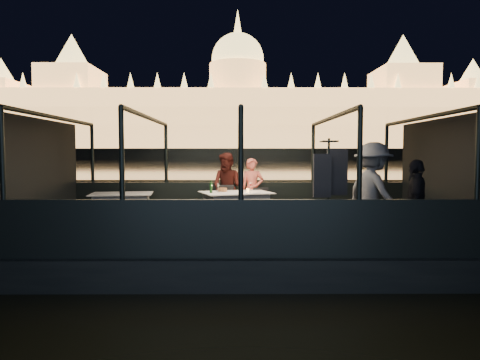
{
  "coord_description": "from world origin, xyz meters",
  "views": [
    {
      "loc": [
        -0.05,
        -8.46,
        2.09
      ],
      "look_at": [
        0.0,
        0.4,
        1.55
      ],
      "focal_mm": 32.0,
      "sensor_mm": 36.0,
      "label": 1
    }
  ],
  "objects_px": {
    "passenger_dark": "(416,199)",
    "passenger_stripe": "(373,196)",
    "chair_port_left": "(225,204)",
    "wine_bottle": "(211,186)",
    "person_woman_coral": "(252,190)",
    "coat_stand": "(328,195)",
    "person_man_maroon": "(228,190)",
    "dining_table_aft": "(122,208)",
    "chair_port_right": "(261,204)",
    "dining_table_central": "(236,209)"
  },
  "relations": [
    {
      "from": "person_woman_coral",
      "to": "person_man_maroon",
      "type": "distance_m",
      "value": 0.58
    },
    {
      "from": "passenger_stripe",
      "to": "wine_bottle",
      "type": "height_order",
      "value": "passenger_stripe"
    },
    {
      "from": "dining_table_aft",
      "to": "wine_bottle",
      "type": "xyz_separation_m",
      "value": [
        2.04,
        -0.52,
        0.53
      ]
    },
    {
      "from": "person_man_maroon",
      "to": "chair_port_right",
      "type": "bearing_deg",
      "value": 2.0
    },
    {
      "from": "passenger_dark",
      "to": "wine_bottle",
      "type": "xyz_separation_m",
      "value": [
        -3.49,
        2.08,
        0.06
      ]
    },
    {
      "from": "wine_bottle",
      "to": "dining_table_aft",
      "type": "bearing_deg",
      "value": 165.67
    },
    {
      "from": "dining_table_aft",
      "to": "passenger_stripe",
      "type": "bearing_deg",
      "value": -21.78
    },
    {
      "from": "passenger_stripe",
      "to": "passenger_dark",
      "type": "xyz_separation_m",
      "value": [
        0.52,
        -0.6,
        0.0
      ]
    },
    {
      "from": "dining_table_central",
      "to": "person_man_maroon",
      "type": "distance_m",
      "value": 0.85
    },
    {
      "from": "coat_stand",
      "to": "wine_bottle",
      "type": "relative_size",
      "value": 6.77
    },
    {
      "from": "dining_table_central",
      "to": "passenger_stripe",
      "type": "relative_size",
      "value": 0.8
    },
    {
      "from": "passenger_dark",
      "to": "wine_bottle",
      "type": "distance_m",
      "value": 4.07
    },
    {
      "from": "dining_table_central",
      "to": "chair_port_right",
      "type": "relative_size",
      "value": 1.81
    },
    {
      "from": "coat_stand",
      "to": "passenger_dark",
      "type": "xyz_separation_m",
      "value": [
        1.41,
        -0.17,
        -0.05
      ]
    },
    {
      "from": "dining_table_aft",
      "to": "person_man_maroon",
      "type": "xyz_separation_m",
      "value": [
        2.37,
        0.42,
        0.36
      ]
    },
    {
      "from": "dining_table_central",
      "to": "passenger_dark",
      "type": "distance_m",
      "value": 3.76
    },
    {
      "from": "passenger_stripe",
      "to": "chair_port_right",
      "type": "bearing_deg",
      "value": 17.95
    },
    {
      "from": "coat_stand",
      "to": "dining_table_central",
      "type": "bearing_deg",
      "value": 126.39
    },
    {
      "from": "dining_table_central",
      "to": "passenger_stripe",
      "type": "xyz_separation_m",
      "value": [
        2.45,
        -1.67,
        0.47
      ]
    },
    {
      "from": "person_woman_coral",
      "to": "passenger_dark",
      "type": "distance_m",
      "value": 4.01
    },
    {
      "from": "chair_port_right",
      "to": "passenger_stripe",
      "type": "xyz_separation_m",
      "value": [
        1.88,
        -2.12,
        0.4
      ]
    },
    {
      "from": "dining_table_central",
      "to": "passenger_dark",
      "type": "xyz_separation_m",
      "value": [
        2.96,
        -2.28,
        0.47
      ]
    },
    {
      "from": "dining_table_central",
      "to": "person_woman_coral",
      "type": "distance_m",
      "value": 0.95
    },
    {
      "from": "chair_port_right",
      "to": "person_man_maroon",
      "type": "relative_size",
      "value": 0.5
    },
    {
      "from": "dining_table_central",
      "to": "person_woman_coral",
      "type": "bearing_deg",
      "value": 64.23
    },
    {
      "from": "passenger_stripe",
      "to": "dining_table_central",
      "type": "bearing_deg",
      "value": 32.11
    },
    {
      "from": "person_woman_coral",
      "to": "passenger_stripe",
      "type": "xyz_separation_m",
      "value": [
        2.07,
        -2.46,
        0.1
      ]
    },
    {
      "from": "chair_port_left",
      "to": "chair_port_right",
      "type": "distance_m",
      "value": 0.82
    },
    {
      "from": "wine_bottle",
      "to": "passenger_dark",
      "type": "bearing_deg",
      "value": -30.84
    },
    {
      "from": "person_man_maroon",
      "to": "wine_bottle",
      "type": "xyz_separation_m",
      "value": [
        -0.33,
        -0.94,
        0.17
      ]
    },
    {
      "from": "passenger_stripe",
      "to": "wine_bottle",
      "type": "relative_size",
      "value": 6.6
    },
    {
      "from": "chair_port_right",
      "to": "person_woman_coral",
      "type": "height_order",
      "value": "person_woman_coral"
    },
    {
      "from": "wine_bottle",
      "to": "passenger_stripe",
      "type": "bearing_deg",
      "value": -26.49
    },
    {
      "from": "chair_port_right",
      "to": "wine_bottle",
      "type": "height_order",
      "value": "wine_bottle"
    },
    {
      "from": "person_man_maroon",
      "to": "wine_bottle",
      "type": "height_order",
      "value": "person_man_maroon"
    },
    {
      "from": "chair_port_right",
      "to": "passenger_stripe",
      "type": "height_order",
      "value": "passenger_stripe"
    },
    {
      "from": "passenger_dark",
      "to": "passenger_stripe",
      "type": "bearing_deg",
      "value": -115.04
    },
    {
      "from": "dining_table_central",
      "to": "wine_bottle",
      "type": "height_order",
      "value": "wine_bottle"
    },
    {
      "from": "coat_stand",
      "to": "passenger_stripe",
      "type": "relative_size",
      "value": 1.03
    },
    {
      "from": "person_woman_coral",
      "to": "person_man_maroon",
      "type": "relative_size",
      "value": 0.92
    },
    {
      "from": "dining_table_central",
      "to": "wine_bottle",
      "type": "relative_size",
      "value": 5.3
    },
    {
      "from": "dining_table_central",
      "to": "person_man_maroon",
      "type": "relative_size",
      "value": 0.89
    },
    {
      "from": "chair_port_left",
      "to": "wine_bottle",
      "type": "distance_m",
      "value": 0.84
    },
    {
      "from": "passenger_dark",
      "to": "wine_bottle",
      "type": "relative_size",
      "value": 5.52
    },
    {
      "from": "chair_port_left",
      "to": "wine_bottle",
      "type": "xyz_separation_m",
      "value": [
        -0.28,
        -0.64,
        0.47
      ]
    },
    {
      "from": "chair_port_right",
      "to": "passenger_dark",
      "type": "xyz_separation_m",
      "value": [
        2.39,
        -2.73,
        0.4
      ]
    },
    {
      "from": "dining_table_aft",
      "to": "chair_port_right",
      "type": "bearing_deg",
      "value": 2.23
    },
    {
      "from": "person_woman_coral",
      "to": "coat_stand",
      "type": "bearing_deg",
      "value": -71.61
    },
    {
      "from": "dining_table_aft",
      "to": "person_woman_coral",
      "type": "xyz_separation_m",
      "value": [
        2.95,
        0.46,
        0.36
      ]
    },
    {
      "from": "chair_port_right",
      "to": "wine_bottle",
      "type": "bearing_deg",
      "value": -171.64
    }
  ]
}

